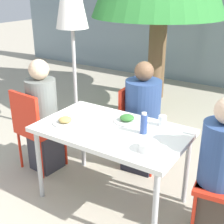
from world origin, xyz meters
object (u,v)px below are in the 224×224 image
Objects in this scene: person_left at (43,119)px; person_right at (219,173)px; chair_left at (34,125)px; salad_bowl at (148,146)px; drinking_cup at (162,121)px; person_far at (142,121)px; bottle at (144,124)px; chair_far at (137,120)px.

person_right is (1.77, 0.03, -0.03)m from person_left.
salad_bowl is (1.37, -0.17, 0.24)m from chair_left.
person_right is 0.58m from salad_bowl.
drinking_cup is at bearing 17.37° from chair_left.
person_far reaches higher than bottle.
person_left is 1.35× the size of chair_far.
bottle is (0.38, -0.61, 0.29)m from chair_far.
person_far is at bearing -36.44° from person_right.
chair_far is at bearing -122.04° from person_far.
bottle is at bearing -2.98° from person_right.
person_left is 6.56× the size of bottle.
person_right is at bearing 57.01° from chair_far.
bottle is (1.15, -0.01, 0.24)m from person_left.
person_right is at bearing 5.82° from person_left.
person_right is at bearing 3.69° from bottle.
bottle is (0.30, -0.57, 0.27)m from person_far.
person_far is at bearing 136.43° from drinking_cup.
salad_bowl is at bearing 23.78° from person_right.
bottle is 1.99× the size of drinking_cup.
salad_bowl is (-0.46, -0.27, 0.21)m from person_right.
chair_far is 4.87× the size of bottle.
drinking_cup is (0.45, -0.39, 0.25)m from chair_far.
salad_bowl is (0.16, -0.23, -0.05)m from bottle.
person_left is at bearing -5.80° from person_right.
person_far is (0.85, 0.55, -0.03)m from person_left.
chair_left is at bearing 172.93° from salad_bowl.
person_left reaches higher than person_right.
chair_left is 0.11m from person_left.
chair_far is 0.78m from bottle.
chair_far is at bearing 42.99° from person_left.
bottle is at bearing 28.75° from chair_far.
person_left is at bearing 179.34° from bottle.
person_right reaches higher than chair_far.
person_left reaches higher than bottle.
chair_left is at bearing -177.06° from bottle.
person_left is 1.34m from salad_bowl.
chair_left and chair_far have the same top height.
drinking_cup is 0.46m from salad_bowl.
bottle is 1.20× the size of salad_bowl.
chair_left is at bearing -58.51° from person_far.
bottle is 0.29m from salad_bowl.
chair_far is (-1.00, 0.57, -0.02)m from person_right.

